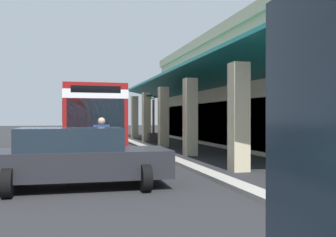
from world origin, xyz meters
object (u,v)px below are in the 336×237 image
(transit_bus, at_px, (87,115))
(potted_palm, at_px, (154,128))
(parked_sedan_charcoal, at_px, (77,157))
(pedestrian, at_px, (102,141))

(transit_bus, bearing_deg, potted_palm, 137.32)
(parked_sedan_charcoal, distance_m, potted_palm, 17.14)
(transit_bus, distance_m, pedestrian, 8.66)
(pedestrian, distance_m, potted_palm, 14.53)
(transit_bus, bearing_deg, parked_sedan_charcoal, -3.71)
(pedestrian, xyz_separation_m, potted_palm, (-13.76, 4.67, -0.03))
(parked_sedan_charcoal, xyz_separation_m, pedestrian, (-2.49, 0.79, 0.22))
(parked_sedan_charcoal, relative_size, pedestrian, 2.58)
(potted_palm, bearing_deg, parked_sedan_charcoal, -18.57)
(parked_sedan_charcoal, height_order, potted_palm, potted_palm)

